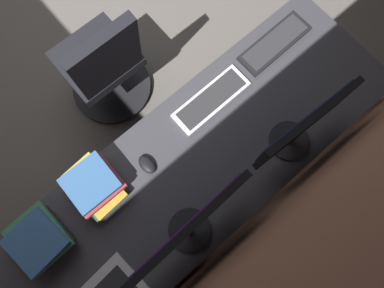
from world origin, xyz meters
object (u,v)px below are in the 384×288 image
(monitor_secondary, at_px, (189,229))
(drawer_pedestal, at_px, (148,224))
(book_stack_near, at_px, (40,240))
(monitor_primary, at_px, (302,127))
(keyboard_main, at_px, (211,100))
(keyboard_spare, at_px, (275,43))
(office_chair, at_px, (104,67))
(mouse_main, at_px, (147,164))
(book_stack_far, at_px, (94,186))

(monitor_secondary, bearing_deg, drawer_pedestal, -48.25)
(book_stack_near, bearing_deg, monitor_primary, 161.42)
(monitor_secondary, bearing_deg, monitor_primary, -179.75)
(drawer_pedestal, xyz_separation_m, keyboard_main, (-0.66, -0.23, 0.39))
(book_stack_near, bearing_deg, keyboard_spare, -178.88)
(keyboard_spare, distance_m, book_stack_near, 1.49)
(keyboard_main, distance_m, book_stack_near, 1.03)
(keyboard_main, distance_m, office_chair, 0.76)
(mouse_main, bearing_deg, drawer_pedestal, 41.06)
(monitor_secondary, height_order, mouse_main, monitor_secondary)
(mouse_main, distance_m, book_stack_near, 0.58)
(office_chair, bearing_deg, drawer_pedestal, 65.87)
(keyboard_main, bearing_deg, monitor_secondary, 39.40)
(mouse_main, bearing_deg, keyboard_spare, -175.90)
(book_stack_far, relative_size, office_chair, 0.30)
(drawer_pedestal, xyz_separation_m, monitor_secondary, (-0.16, 0.18, 0.65))
(monitor_primary, distance_m, book_stack_near, 1.25)
(monitor_secondary, relative_size, book_stack_near, 2.20)
(keyboard_main, distance_m, keyboard_spare, 0.46)
(book_stack_near, bearing_deg, drawer_pedestal, 149.51)
(mouse_main, xyz_separation_m, office_chair, (-0.19, -0.70, -0.29))
(keyboard_spare, bearing_deg, monitor_primary, 53.35)
(mouse_main, relative_size, book_stack_far, 0.36)
(monitor_primary, bearing_deg, keyboard_main, -70.08)
(monitor_secondary, distance_m, book_stack_near, 0.69)
(drawer_pedestal, bearing_deg, book_stack_near, -30.49)
(keyboard_main, relative_size, book_stack_near, 1.61)
(drawer_pedestal, height_order, monitor_primary, monitor_primary)
(keyboard_main, bearing_deg, book_stack_far, -2.19)
(monitor_primary, relative_size, book_stack_near, 1.91)
(drawer_pedestal, distance_m, book_stack_far, 0.51)
(drawer_pedestal, height_order, keyboard_spare, keyboard_spare)
(book_stack_far, bearing_deg, monitor_primary, 153.01)
(monitor_secondary, height_order, book_stack_far, monitor_secondary)
(book_stack_near, relative_size, office_chair, 0.27)
(keyboard_spare, relative_size, book_stack_far, 1.47)
(keyboard_spare, bearing_deg, monitor_secondary, 23.95)
(mouse_main, distance_m, office_chair, 0.78)
(book_stack_near, relative_size, book_stack_far, 0.91)
(monitor_secondary, xyz_separation_m, book_stack_far, (0.21, -0.44, -0.21))
(keyboard_spare, bearing_deg, drawer_pedestal, 12.33)
(book_stack_far, bearing_deg, mouse_main, 163.31)
(monitor_secondary, distance_m, mouse_main, 0.44)
(monitor_secondary, height_order, office_chair, monitor_secondary)
(book_stack_near, distance_m, book_stack_far, 0.33)
(mouse_main, xyz_separation_m, book_stack_near, (0.57, -0.04, 0.05))
(mouse_main, bearing_deg, keyboard_main, -173.94)
(keyboard_spare, xyz_separation_m, mouse_main, (0.92, 0.07, 0.01))
(keyboard_spare, bearing_deg, keyboard_main, 2.17)
(keyboard_spare, height_order, office_chair, office_chair)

